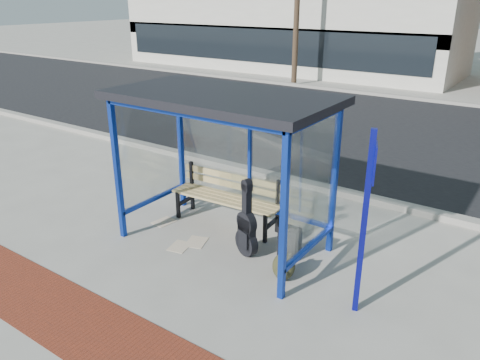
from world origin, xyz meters
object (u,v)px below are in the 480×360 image
Objects in this scene: guitar_bag at (247,230)px; bench at (228,195)px; suitcase at (289,243)px; backpack at (283,267)px.

bench is at bearing 159.99° from guitar_bag.
backpack is at bearing -65.51° from suitcase.
bench is 1.52m from suitcase.
guitar_bag is 2.15× the size of suitcase.
guitar_bag is 3.06× the size of backpack.
bench is 3.68× the size of suitcase.
backpack is at bearing 1.90° from guitar_bag.
bench reaches higher than backpack.
guitar_bag is 0.67m from suitcase.
bench is 1.13m from guitar_bag.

